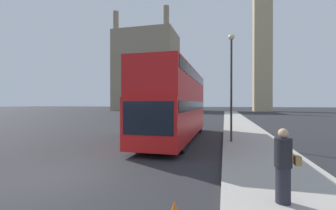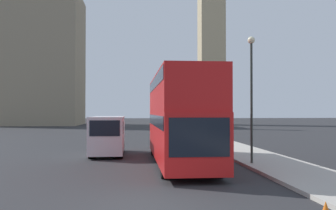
{
  "view_description": "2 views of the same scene",
  "coord_description": "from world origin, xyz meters",
  "px_view_note": "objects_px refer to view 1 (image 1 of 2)",
  "views": [
    {
      "loc": [
        5.09,
        -6.43,
        2.4
      ],
      "look_at": [
        1.25,
        8.73,
        2.29
      ],
      "focal_mm": 24.0,
      "sensor_mm": 36.0,
      "label": 1
    },
    {
      "loc": [
        -0.46,
        -10.93,
        2.7
      ],
      "look_at": [
        2.06,
        15.81,
        3.19
      ],
      "focal_mm": 40.0,
      "sensor_mm": 36.0,
      "label": 2
    }
  ],
  "objects_px": {
    "white_van": "(144,116)",
    "pedestrian": "(283,166)",
    "street_lamp": "(231,72)",
    "red_double_decker_bus": "(176,101)"
  },
  "relations": [
    {
      "from": "pedestrian",
      "to": "white_van",
      "type": "bearing_deg",
      "value": 121.7
    },
    {
      "from": "white_van",
      "to": "pedestrian",
      "type": "xyz_separation_m",
      "value": [
        8.39,
        -13.59,
        -0.3
      ]
    },
    {
      "from": "white_van",
      "to": "street_lamp",
      "type": "relative_size",
      "value": 0.85
    },
    {
      "from": "white_van",
      "to": "street_lamp",
      "type": "bearing_deg",
      "value": -35.7
    },
    {
      "from": "pedestrian",
      "to": "street_lamp",
      "type": "relative_size",
      "value": 0.27
    },
    {
      "from": "red_double_decker_bus",
      "to": "pedestrian",
      "type": "xyz_separation_m",
      "value": [
        4.43,
        -9.14,
        -1.55
      ]
    },
    {
      "from": "red_double_decker_bus",
      "to": "street_lamp",
      "type": "relative_size",
      "value": 1.82
    },
    {
      "from": "red_double_decker_bus",
      "to": "white_van",
      "type": "distance_m",
      "value": 6.09
    },
    {
      "from": "red_double_decker_bus",
      "to": "street_lamp",
      "type": "xyz_separation_m",
      "value": [
        3.52,
        -0.92,
        1.71
      ]
    },
    {
      "from": "white_van",
      "to": "street_lamp",
      "type": "height_order",
      "value": "street_lamp"
    }
  ]
}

